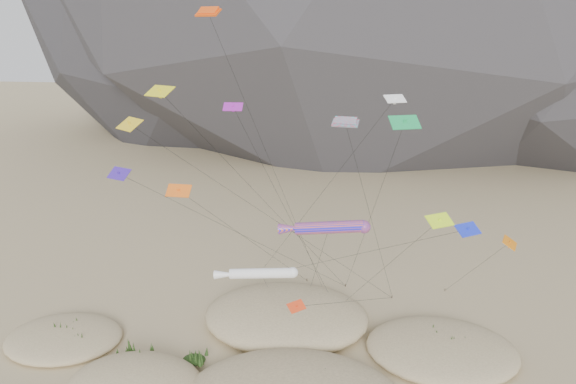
% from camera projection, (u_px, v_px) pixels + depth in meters
% --- Properties ---
extents(kite_stakes, '(23.79, 6.49, 0.30)m').
position_uv_depth(kite_stakes, '(322.00, 291.00, 61.72)').
color(kite_stakes, '#3F2D1E').
rests_on(kite_stakes, ground).
extents(rainbow_tube_kite, '(7.83, 11.36, 12.75)m').
position_uv_depth(rainbow_tube_kite, '(326.00, 228.00, 47.15)').
color(rainbow_tube_kite, orange).
rests_on(rainbow_tube_kite, ground).
extents(white_tube_kite, '(6.39, 18.66, 10.98)m').
position_uv_depth(white_tube_kite, '(258.00, 274.00, 42.00)').
color(white_tube_kite, white).
rests_on(white_tube_kite, ground).
extents(orange_parafoil, '(10.41, 10.70, 29.75)m').
position_uv_depth(orange_parafoil, '(211.00, 18.00, 47.22)').
color(orange_parafoil, '#E8470C').
rests_on(orange_parafoil, ground).
extents(multi_parafoil, '(6.29, 10.38, 20.85)m').
position_uv_depth(multi_parafoil, '(346.00, 125.00, 47.25)').
color(multi_parafoil, '#EE193B').
rests_on(multi_parafoil, ground).
extents(delta_kites, '(34.30, 20.52, 23.66)m').
position_uv_depth(delta_kites, '(286.00, 172.00, 45.93)').
color(delta_kites, red).
rests_on(delta_kites, ground).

